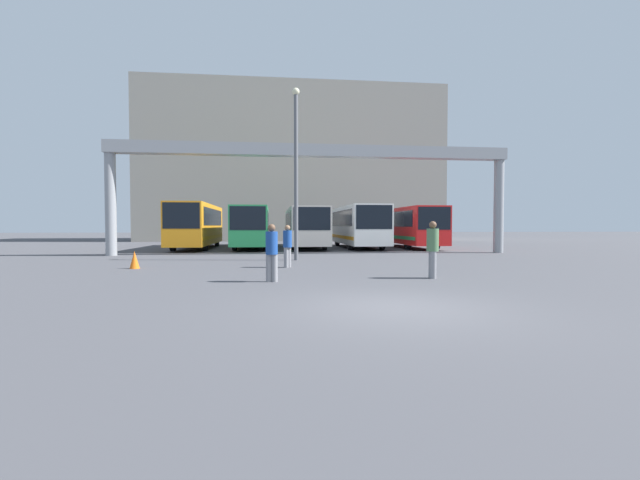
# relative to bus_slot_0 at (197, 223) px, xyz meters

# --- Properties ---
(ground_plane) EXTENTS (200.00, 200.00, 0.00)m
(ground_plane) POSITION_rel_bus_slot_0_xyz_m (8.03, -23.91, -1.85)
(ground_plane) COLOR #47474C
(building_backdrop) EXTENTS (34.08, 12.00, 17.48)m
(building_backdrop) POSITION_rel_bus_slot_0_xyz_m (8.03, 19.71, 6.89)
(building_backdrop) COLOR gray
(building_backdrop) RESTS_ON ground
(overhead_gantry) EXTENTS (23.71, 0.80, 6.47)m
(overhead_gantry) POSITION_rel_bus_slot_0_xyz_m (8.03, -7.17, 3.50)
(overhead_gantry) COLOR gray
(overhead_gantry) RESTS_ON ground
(bus_slot_0) EXTENTS (2.45, 11.14, 3.22)m
(bus_slot_0) POSITION_rel_bus_slot_0_xyz_m (0.00, 0.00, 0.00)
(bus_slot_0) COLOR orange
(bus_slot_0) RESTS_ON ground
(bus_slot_1) EXTENTS (2.45, 12.27, 3.01)m
(bus_slot_1) POSITION_rel_bus_slot_0_xyz_m (4.02, 0.56, -0.12)
(bus_slot_1) COLOR #268C4C
(bus_slot_1) RESTS_ON ground
(bus_slot_2) EXTENTS (2.59, 12.24, 2.98)m
(bus_slot_2) POSITION_rel_bus_slot_0_xyz_m (8.03, 0.55, -0.13)
(bus_slot_2) COLOR beige
(bus_slot_2) RESTS_ON ground
(bus_slot_3) EXTENTS (2.62, 10.58, 3.13)m
(bus_slot_3) POSITION_rel_bus_slot_0_xyz_m (12.05, -0.28, -0.05)
(bus_slot_3) COLOR silver
(bus_slot_3) RESTS_ON ground
(bus_slot_4) EXTENTS (2.44, 10.41, 3.03)m
(bus_slot_4) POSITION_rel_bus_slot_0_xyz_m (16.06, -0.37, -0.11)
(bus_slot_4) COLOR red
(bus_slot_4) RESTS_ON ground
(pedestrian_mid_right) EXTENTS (0.38, 0.38, 1.84)m
(pedestrian_mid_right) POSITION_rel_bus_slot_0_xyz_m (10.63, -19.20, -0.88)
(pedestrian_mid_right) COLOR gray
(pedestrian_mid_right) RESTS_ON ground
(pedestrian_near_center) EXTENTS (0.36, 0.36, 1.72)m
(pedestrian_near_center) POSITION_rel_bus_slot_0_xyz_m (6.11, -15.10, -0.94)
(pedestrian_near_center) COLOR gray
(pedestrian_near_center) RESTS_ON ground
(pedestrian_near_right) EXTENTS (0.36, 0.36, 1.75)m
(pedestrian_near_right) POSITION_rel_bus_slot_0_xyz_m (5.47, -19.48, -0.93)
(pedestrian_near_right) COLOR gray
(pedestrian_near_right) RESTS_ON ground
(traffic_cone) EXTENTS (0.38, 0.38, 0.69)m
(traffic_cone) POSITION_rel_bus_slot_0_xyz_m (0.08, -14.88, -1.51)
(traffic_cone) COLOR orange
(traffic_cone) RESTS_ON ground
(lamp_post) EXTENTS (0.36, 0.36, 8.39)m
(lamp_post) POSITION_rel_bus_slot_0_xyz_m (6.68, -11.47, 2.70)
(lamp_post) COLOR #595B60
(lamp_post) RESTS_ON ground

